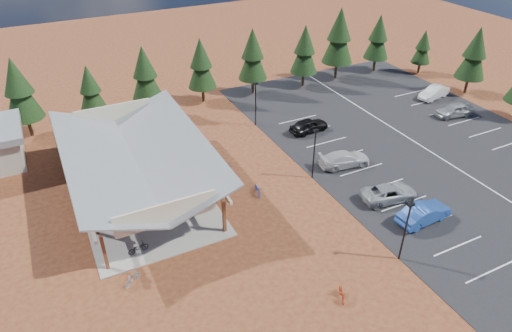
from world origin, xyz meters
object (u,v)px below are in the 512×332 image
object	(u,v)px
bike_7	(142,147)
car_2	(389,193)
lamp_post_0	(406,228)
lamp_post_2	(256,101)
car_9	(434,92)
bike_pavilion	(135,155)
bike_6	(159,160)
bike_16	(219,199)
bike_4	(186,216)
bike_11	(342,294)
lamp_post_1	(314,151)
bike_2	(111,190)
trash_bin_1	(228,168)
bike_1	(130,203)
bike_0	(138,248)
car_3	(345,159)
car_4	(309,125)
car_8	(454,110)
bike_3	(95,163)
car_1	(424,213)
bike_5	(163,194)
trash_bin_0	(226,181)
bike_14	(258,189)
bike_15	(194,167)
bike_9	(132,278)

from	to	relation	value
bike_7	car_2	world-z (taller)	car_2
lamp_post_0	car_2	xyz separation A→B (m)	(4.12, 6.12, -2.24)
lamp_post_2	car_9	bearing A→B (deg)	-8.34
bike_pavilion	bike_6	world-z (taller)	bike_pavilion
bike_pavilion	bike_16	size ratio (longest dim) A/B	12.62
bike_4	bike_11	size ratio (longest dim) A/B	1.02
car_2	bike_11	bearing A→B (deg)	134.90
bike_pavilion	bike_7	bearing A→B (deg)	74.81
lamp_post_1	bike_16	bearing A→B (deg)	178.42
lamp_post_2	bike_2	xyz separation A→B (m)	(-17.49, -6.31, -2.45)
trash_bin_1	car_9	world-z (taller)	car_9
bike_11	car_2	xyz separation A→B (m)	(10.19, 7.34, 0.29)
lamp_post_0	bike_1	distance (m)	22.36
car_2	bike_0	bearing A→B (deg)	90.88
lamp_post_2	bike_16	bearing A→B (deg)	-128.67
lamp_post_0	car_3	bearing A→B (deg)	72.42
bike_1	bike_16	distance (m)	7.55
bike_1	bike_0	bearing A→B (deg)	-177.63
car_4	car_8	distance (m)	17.89
bike_3	car_3	xyz separation A→B (m)	(21.94, -10.46, 0.23)
lamp_post_0	bike_1	world-z (taller)	lamp_post_0
car_3	car_8	bearing A→B (deg)	-70.78
lamp_post_1	lamp_post_0	bearing A→B (deg)	-90.00
bike_0	car_1	distance (m)	22.86
bike_4	bike_5	xyz separation A→B (m)	(-0.83, 3.54, 0.16)
bike_6	car_9	world-z (taller)	car_9
car_1	car_9	world-z (taller)	car_1
trash_bin_0	bike_2	distance (m)	10.29
bike_6	bike_14	world-z (taller)	bike_6
bike_6	bike_4	bearing A→B (deg)	173.78
bike_pavilion	bike_3	world-z (taller)	bike_pavilion
trash_bin_1	bike_5	distance (m)	7.05
car_3	car_9	size ratio (longest dim) A/B	1.11
trash_bin_1	bike_1	size ratio (longest dim) A/B	0.54
bike_6	car_3	distance (m)	18.11
bike_2	car_3	world-z (taller)	car_3
car_2	car_8	bearing A→B (deg)	-52.77
bike_6	lamp_post_2	bearing A→B (deg)	-77.45
bike_15	car_4	bearing A→B (deg)	-147.66
bike_6	bike_14	size ratio (longest dim) A/B	1.04
bike_15	bike_9	bearing A→B (deg)	77.24
bike_11	bike_14	distance (m)	13.25
bike_pavilion	bike_0	world-z (taller)	bike_pavilion
bike_7	bike_15	distance (m)	6.95
car_3	trash_bin_1	bearing A→B (deg)	78.23
bike_pavilion	car_2	distance (m)	22.22
lamp_post_1	bike_0	size ratio (longest dim) A/B	3.23
bike_pavilion	lamp_post_0	size ratio (longest dim) A/B	3.77
bike_4	car_1	distance (m)	19.46
lamp_post_2	bike_11	xyz separation A→B (m)	(-6.07, -25.22, -2.53)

